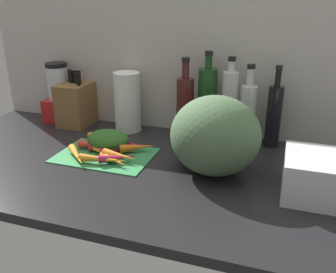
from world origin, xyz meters
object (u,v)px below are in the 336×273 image
Objects in this scene: bottle_2 at (229,107)px; carrot_1 at (138,147)px; carrot_3 at (97,142)px; blender_appliance at (59,96)px; carrot_7 at (114,160)px; carrot_0 at (128,143)px; carrot_4 at (77,155)px; carrot_5 at (122,149)px; bottle_3 at (247,113)px; carrot_6 at (95,145)px; carrot_12 at (99,151)px; knife_block at (77,104)px; bottle_1 at (207,103)px; carrot_9 at (103,159)px; carrot_11 at (111,144)px; carrot_2 at (119,158)px; cutting_board at (105,155)px; bottle_4 at (274,115)px; carrot_10 at (119,156)px; winter_squash at (215,136)px; paper_towel_roll at (128,102)px; carrot_8 at (107,141)px; bottle_0 at (185,107)px.

carrot_1 is at bearing -143.66° from bottle_2.
blender_appliance is at bearing 143.75° from carrot_3.
carrot_0 is at bearing 95.53° from carrot_7.
carrot_4 reaches higher than carrot_5.
blender_appliance is 0.86× the size of bottle_3.
carrot_12 is at bearing -41.97° from carrot_6.
carrot_6 is at bearing -48.12° from knife_block.
carrot_5 is at bearing -150.10° from bottle_3.
bottle_1 is (32.86, 28.98, 12.95)cm from carrot_12.
carrot_9 is 0.99× the size of carrot_11.
carrot_11 is at bearing 127.86° from carrot_2.
knife_block reaches higher than carrot_3.
cutting_board is 12.09cm from carrot_1.
carrot_10 is at bearing -146.34° from bottle_4.
bottle_1 is at bearing 29.66° from carrot_3.
carrot_10 is 51.02cm from bottle_3.
carrot_3 is 0.56× the size of winter_squash.
carrot_9 reaches higher than carrot_0.
carrot_3 is 0.46× the size of bottle_1.
carrot_10 is 59.65cm from bottle_4.
paper_towel_roll is at bearing 179.84° from bottle_3.
carrot_2 is (7.64, -4.45, 1.90)cm from cutting_board.
paper_towel_roll is 0.74× the size of bottle_2.
bottle_2 is at bearing 45.36° from carrot_7.
bottle_3 is (52.43, 24.92, 10.19)cm from carrot_6.
carrot_2 reaches higher than carrot_3.
carrot_12 is (-12.47, -6.44, -0.60)cm from carrot_1.
carrot_5 is 27.60cm from paper_towel_roll.
carrot_8 reaches higher than carrot_5.
carrot_10 is 57.02cm from blender_appliance.
carrot_4 is (-0.02, -14.17, 0.22)cm from carrot_3.
carrot_1 is at bearing -122.19° from bottle_0.
carrot_7 is (12.26, -8.74, -0.41)cm from carrot_6.
paper_towel_roll is 42.92cm from bottle_2.
carrot_3 is 1.28× the size of carrot_6.
bottle_4 reaches higher than carrot_0.
bottle_1 is at bearing 53.77° from carrot_10.
carrot_5 reaches higher than cutting_board.
carrot_8 is at bearing -39.25° from knife_block.
winter_squash reaches higher than carrot_4.
carrot_9 is 0.55× the size of bottle_4.
carrot_5 and carrot_11 have the same top height.
carrot_11 is 42.60cm from winter_squash.
bottle_2 reaches higher than carrot_9.
carrot_1 is 17.51cm from carrot_3.
carrot_3 is 18.82cm from carrot_7.
carrot_8 is at bearing 170.34° from winter_squash.
bottle_3 reaches higher than carrot_1.
carrot_9 reaches higher than cutting_board.
carrot_1 reaches higher than cutting_board.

